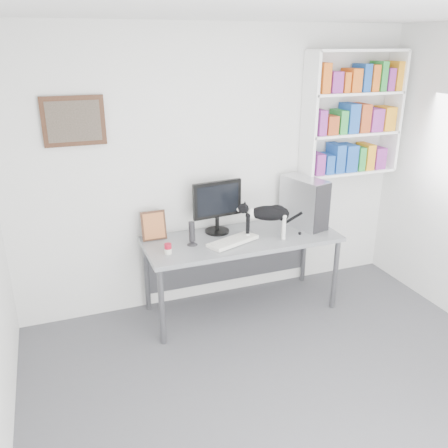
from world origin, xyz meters
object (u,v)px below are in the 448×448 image
object	(u,v)px
monitor	(217,207)
leaning_print	(154,225)
desk	(241,274)
cat	(267,221)
soup_can	(168,249)
keyboard	(233,241)
pc_tower	(304,202)
speaker	(192,233)
bookshelf	(353,113)

from	to	relation	value
monitor	leaning_print	xyz separation A→B (m)	(-0.62, 0.04, -0.12)
desk	cat	bearing A→B (deg)	-24.19
desk	leaning_print	world-z (taller)	leaning_print
monitor	soup_can	distance (m)	0.70
keyboard	leaning_print	bearing A→B (deg)	131.81
desk	pc_tower	bearing A→B (deg)	6.27
pc_tower	cat	distance (m)	0.52
pc_tower	speaker	world-z (taller)	pc_tower
bookshelf	keyboard	xyz separation A→B (m)	(-1.43, -0.34, -1.05)
desk	cat	xyz separation A→B (m)	(0.22, -0.10, 0.56)
speaker	leaning_print	distance (m)	0.39
pc_tower	cat	xyz separation A→B (m)	(-0.49, -0.18, -0.08)
pc_tower	cat	bearing A→B (deg)	-175.48
pc_tower	leaning_print	xyz separation A→B (m)	(-1.50, 0.17, -0.10)
monitor	pc_tower	size ratio (longest dim) A/B	1.07
monitor	soup_can	world-z (taller)	monitor
pc_tower	speaker	xyz separation A→B (m)	(-1.20, -0.08, -0.13)
monitor	cat	world-z (taller)	monitor
speaker	monitor	bearing A→B (deg)	42.02
soup_can	leaning_print	bearing A→B (deg)	96.62
pc_tower	cat	size ratio (longest dim) A/B	0.90
desk	keyboard	distance (m)	0.44
desk	soup_can	world-z (taller)	soup_can
leaning_print	cat	distance (m)	1.07
bookshelf	cat	distance (m)	1.45
cat	pc_tower	bearing A→B (deg)	43.85
desk	monitor	size ratio (longest dim) A/B	3.52
speaker	cat	distance (m)	0.72
pc_tower	soup_can	distance (m)	1.48
cat	leaning_print	bearing A→B (deg)	-174.75
bookshelf	cat	world-z (taller)	bookshelf
cat	monitor	bearing A→B (deg)	166.22
monitor	keyboard	world-z (taller)	monitor
desk	leaning_print	size ratio (longest dim) A/B	6.47
monitor	cat	bearing A→B (deg)	-43.54
pc_tower	soup_can	xyz separation A→B (m)	(-1.46, -0.20, -0.20)
keyboard	leaning_print	size ratio (longest dim) A/B	1.72
bookshelf	pc_tower	distance (m)	1.03
desk	soup_can	size ratio (longest dim) A/B	19.77
pc_tower	leaning_print	size ratio (longest dim) A/B	1.72
leaning_print	monitor	bearing A→B (deg)	-4.02
pc_tower	speaker	distance (m)	1.21
leaning_print	soup_can	size ratio (longest dim) A/B	3.06
bookshelf	soup_can	xyz separation A→B (m)	(-2.05, -0.36, -1.03)
monitor	keyboard	distance (m)	0.39
desk	pc_tower	distance (m)	0.95
keyboard	leaning_print	xyz separation A→B (m)	(-0.66, 0.34, 0.12)
desk	cat	world-z (taller)	cat
soup_can	monitor	bearing A→B (deg)	29.51
monitor	speaker	xyz separation A→B (m)	(-0.32, -0.21, -0.15)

